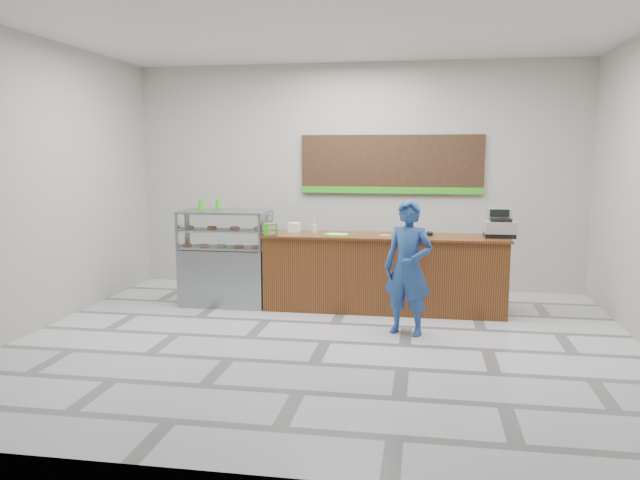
% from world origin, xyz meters
% --- Properties ---
extents(floor, '(7.00, 7.00, 0.00)m').
position_xyz_m(floor, '(0.00, 0.00, 0.00)').
color(floor, silver).
rests_on(floor, ground).
extents(back_wall, '(7.00, 0.00, 7.00)m').
position_xyz_m(back_wall, '(0.00, 3.00, 1.75)').
color(back_wall, '#B3AEA4').
rests_on(back_wall, floor).
extents(ceiling, '(7.00, 7.00, 0.00)m').
position_xyz_m(ceiling, '(0.00, 0.00, 3.50)').
color(ceiling, silver).
rests_on(ceiling, back_wall).
extents(sales_counter, '(3.26, 0.76, 1.03)m').
position_xyz_m(sales_counter, '(0.55, 1.55, 0.52)').
color(sales_counter, brown).
rests_on(sales_counter, floor).
extents(display_case, '(1.22, 0.72, 1.33)m').
position_xyz_m(display_case, '(-1.67, 1.55, 0.68)').
color(display_case, gray).
rests_on(display_case, floor).
extents(menu_board, '(2.80, 0.06, 0.90)m').
position_xyz_m(menu_board, '(0.55, 2.96, 1.93)').
color(menu_board, black).
rests_on(menu_board, back_wall).
extents(cash_register, '(0.39, 0.41, 0.37)m').
position_xyz_m(cash_register, '(2.05, 1.63, 1.17)').
color(cash_register, black).
rests_on(cash_register, sales_counter).
extents(card_terminal, '(0.11, 0.18, 0.04)m').
position_xyz_m(card_terminal, '(1.14, 1.62, 1.05)').
color(card_terminal, black).
rests_on(card_terminal, sales_counter).
extents(serving_tray, '(0.33, 0.25, 0.02)m').
position_xyz_m(serving_tray, '(-0.08, 1.43, 1.04)').
color(serving_tray, '#69DA21').
rests_on(serving_tray, sales_counter).
extents(napkin_box, '(0.16, 0.16, 0.13)m').
position_xyz_m(napkin_box, '(-0.71, 1.68, 1.09)').
color(napkin_box, white).
rests_on(napkin_box, sales_counter).
extents(straw_cup, '(0.07, 0.07, 0.11)m').
position_xyz_m(straw_cup, '(-0.43, 1.67, 1.08)').
color(straw_cup, silver).
rests_on(straw_cup, sales_counter).
extents(promo_box, '(0.21, 0.16, 0.16)m').
position_xyz_m(promo_box, '(-0.95, 1.28, 1.11)').
color(promo_box, green).
rests_on(promo_box, sales_counter).
extents(donut_decal, '(0.16, 0.16, 0.00)m').
position_xyz_m(donut_decal, '(0.56, 1.53, 1.03)').
color(donut_decal, pink).
rests_on(donut_decal, sales_counter).
extents(green_cup_left, '(0.09, 0.09, 0.15)m').
position_xyz_m(green_cup_left, '(-2.06, 1.66, 1.40)').
color(green_cup_left, green).
rests_on(green_cup_left, display_case).
extents(green_cup_right, '(0.08, 0.08, 0.13)m').
position_xyz_m(green_cup_right, '(-1.85, 1.81, 1.40)').
color(green_cup_right, green).
rests_on(green_cup_right, display_case).
extents(customer, '(0.67, 0.55, 1.59)m').
position_xyz_m(customer, '(0.90, 0.48, 0.80)').
color(customer, navy).
rests_on(customer, floor).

